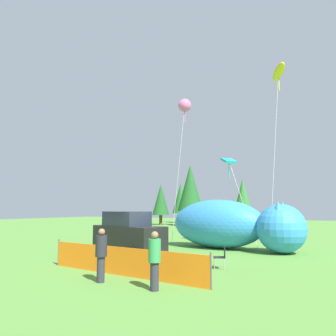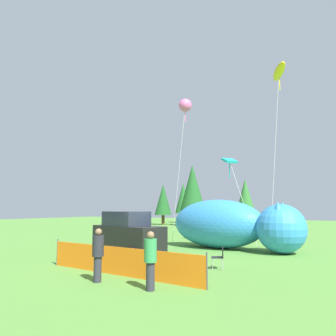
# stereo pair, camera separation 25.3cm
# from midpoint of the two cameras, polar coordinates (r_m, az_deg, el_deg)

# --- Properties ---
(ground_plane) EXTENTS (120.00, 120.00, 0.00)m
(ground_plane) POSITION_cam_midpoint_polar(r_m,az_deg,el_deg) (16.59, -4.66, -15.66)
(ground_plane) COLOR #548C38
(parked_car) EXTENTS (4.50, 2.67, 2.32)m
(parked_car) POSITION_cam_midpoint_polar(r_m,az_deg,el_deg) (18.27, -7.31, -11.29)
(parked_car) COLOR black
(parked_car) RESTS_ON ground
(folding_chair) EXTENTS (0.63, 0.63, 0.91)m
(folding_chair) POSITION_cam_midpoint_polar(r_m,az_deg,el_deg) (14.20, 8.78, -14.83)
(folding_chair) COLOR black
(folding_chair) RESTS_ON ground
(inflatable_cat) EXTENTS (8.82, 4.10, 3.05)m
(inflatable_cat) POSITION_cam_midpoint_polar(r_m,az_deg,el_deg) (20.86, 10.51, -9.91)
(inflatable_cat) COLOR #338CD8
(inflatable_cat) RESTS_ON ground
(safety_fence) EXTENTS (7.58, 0.81, 1.14)m
(safety_fence) POSITION_cam_midpoint_polar(r_m,az_deg,el_deg) (12.94, -8.70, -15.75)
(safety_fence) COLOR orange
(safety_fence) RESTS_ON ground
(spectator_in_black_shirt) EXTENTS (0.39, 0.39, 1.79)m
(spectator_in_black_shirt) POSITION_cam_midpoint_polar(r_m,az_deg,el_deg) (10.48, -3.07, -15.38)
(spectator_in_black_shirt) COLOR #2D2D38
(spectator_in_black_shirt) RESTS_ON ground
(spectator_in_green_shirt) EXTENTS (0.39, 0.39, 1.80)m
(spectator_in_green_shirt) POSITION_cam_midpoint_polar(r_m,az_deg,el_deg) (11.83, -12.19, -14.23)
(spectator_in_green_shirt) COLOR #2D2D38
(spectator_in_green_shirt) RESTS_ON ground
(kite_yellow_hero) EXTENTS (1.67, 2.67, 12.12)m
(kite_yellow_hero) POSITION_cam_midpoint_polar(r_m,az_deg,el_deg) (24.25, 18.40, 15.46)
(kite_yellow_hero) COLOR silver
(kite_yellow_hero) RESTS_ON ground
(kite_teal_diamond) EXTENTS (2.98, 2.31, 6.20)m
(kite_teal_diamond) POSITION_cam_midpoint_polar(r_m,az_deg,el_deg) (24.22, 10.32, 1.04)
(kite_teal_diamond) COLOR silver
(kite_teal_diamond) RESTS_ON ground
(kite_pink_octopus) EXTENTS (1.38, 0.99, 10.68)m
(kite_pink_octopus) POSITION_cam_midpoint_polar(r_m,az_deg,el_deg) (25.07, 2.63, 10.77)
(kite_pink_octopus) COLOR silver
(kite_pink_octopus) RESTS_ON ground
(horizon_tree_east) EXTENTS (2.88, 2.88, 6.87)m
(horizon_tree_east) POSITION_cam_midpoint_polar(r_m,az_deg,el_deg) (57.33, 2.10, -5.28)
(horizon_tree_east) COLOR brown
(horizon_tree_east) RESTS_ON ground
(horizon_tree_west) EXTENTS (3.66, 3.66, 8.72)m
(horizon_tree_west) POSITION_cam_midpoint_polar(r_m,az_deg,el_deg) (47.10, 3.74, -3.51)
(horizon_tree_west) COLOR brown
(horizon_tree_west) RESTS_ON ground
(horizon_tree_mid) EXTENTS (2.90, 2.90, 6.92)m
(horizon_tree_mid) POSITION_cam_midpoint_polar(r_m,az_deg,el_deg) (51.00, 12.77, -4.87)
(horizon_tree_mid) COLOR brown
(horizon_tree_mid) RESTS_ON ground
(horizon_tree_northeast) EXTENTS (2.59, 2.59, 6.17)m
(horizon_tree_northeast) POSITION_cam_midpoint_polar(r_m,az_deg,el_deg) (50.33, -1.41, -5.53)
(horizon_tree_northeast) COLOR brown
(horizon_tree_northeast) RESTS_ON ground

